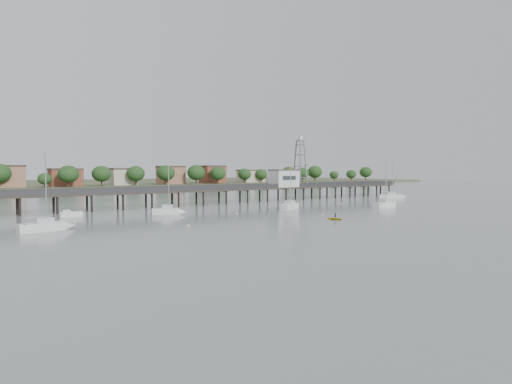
{
  "coord_description": "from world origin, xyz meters",
  "views": [
    {
      "loc": [
        -57.03,
        -38.57,
        9.22
      ],
      "look_at": [
        1.58,
        42.0,
        4.0
      ],
      "focal_mm": 30.0,
      "sensor_mm": 36.0,
      "label": 1
    }
  ],
  "objects_px": {
    "sailboat_c": "(292,206)",
    "sailboat_d": "(388,205)",
    "pier": "(211,190)",
    "sailboat_e": "(395,197)",
    "sailboat_b": "(171,211)",
    "sailboat_a": "(52,226)",
    "white_tender": "(71,214)",
    "yellow_dinghy": "(335,220)",
    "lattice_tower": "(300,164)"
  },
  "relations": [
    {
      "from": "sailboat_c",
      "to": "sailboat_d",
      "type": "height_order",
      "value": "sailboat_d"
    },
    {
      "from": "pier",
      "to": "sailboat_e",
      "type": "height_order",
      "value": "sailboat_e"
    },
    {
      "from": "sailboat_c",
      "to": "sailboat_d",
      "type": "relative_size",
      "value": 0.96
    },
    {
      "from": "pier",
      "to": "sailboat_c",
      "type": "distance_m",
      "value": 24.32
    },
    {
      "from": "pier",
      "to": "sailboat_b",
      "type": "xyz_separation_m",
      "value": [
        -19.67,
        -17.67,
        -3.14
      ]
    },
    {
      "from": "pier",
      "to": "sailboat_a",
      "type": "bearing_deg",
      "value": -147.41
    },
    {
      "from": "white_tender",
      "to": "yellow_dinghy",
      "type": "distance_m",
      "value": 51.25
    },
    {
      "from": "sailboat_b",
      "to": "white_tender",
      "type": "height_order",
      "value": "sailboat_b"
    },
    {
      "from": "sailboat_b",
      "to": "sailboat_e",
      "type": "bearing_deg",
      "value": 35.61
    },
    {
      "from": "sailboat_c",
      "to": "yellow_dinghy",
      "type": "xyz_separation_m",
      "value": [
        -7.77,
        -21.27,
        -0.65
      ]
    },
    {
      "from": "pier",
      "to": "sailboat_a",
      "type": "distance_m",
      "value": 52.54
    },
    {
      "from": "sailboat_e",
      "to": "yellow_dinghy",
      "type": "bearing_deg",
      "value": -119.08
    },
    {
      "from": "sailboat_a",
      "to": "white_tender",
      "type": "xyz_separation_m",
      "value": [
        6.78,
        18.48,
        -0.15
      ]
    },
    {
      "from": "pier",
      "to": "sailboat_d",
      "type": "distance_m",
      "value": 45.16
    },
    {
      "from": "sailboat_a",
      "to": "sailboat_d",
      "type": "bearing_deg",
      "value": -11.21
    },
    {
      "from": "sailboat_d",
      "to": "pier",
      "type": "bearing_deg",
      "value": 127.45
    },
    {
      "from": "sailboat_e",
      "to": "yellow_dinghy",
      "type": "distance_m",
      "value": 64.66
    },
    {
      "from": "sailboat_c",
      "to": "sailboat_a",
      "type": "bearing_deg",
      "value": 159.82
    },
    {
      "from": "sailboat_a",
      "to": "sailboat_b",
      "type": "distance_m",
      "value": 26.7
    },
    {
      "from": "white_tender",
      "to": "yellow_dinghy",
      "type": "height_order",
      "value": "white_tender"
    },
    {
      "from": "sailboat_a",
      "to": "sailboat_e",
      "type": "bearing_deg",
      "value": 0.05
    },
    {
      "from": "pier",
      "to": "white_tender",
      "type": "relative_size",
      "value": 35.79
    },
    {
      "from": "sailboat_a",
      "to": "sailboat_b",
      "type": "height_order",
      "value": "sailboat_a"
    },
    {
      "from": "sailboat_b",
      "to": "yellow_dinghy",
      "type": "distance_m",
      "value": 33.26
    },
    {
      "from": "lattice_tower",
      "to": "white_tender",
      "type": "bearing_deg",
      "value": -171.93
    },
    {
      "from": "lattice_tower",
      "to": "sailboat_b",
      "type": "height_order",
      "value": "lattice_tower"
    },
    {
      "from": "pier",
      "to": "sailboat_a",
      "type": "relative_size",
      "value": 12.16
    },
    {
      "from": "sailboat_b",
      "to": "sailboat_d",
      "type": "bearing_deg",
      "value": 16.27
    },
    {
      "from": "sailboat_b",
      "to": "yellow_dinghy",
      "type": "bearing_deg",
      "value": -18.16
    },
    {
      "from": "sailboat_b",
      "to": "white_tender",
      "type": "xyz_separation_m",
      "value": [
        -17.73,
        7.9,
        -0.16
      ]
    },
    {
      "from": "sailboat_c",
      "to": "yellow_dinghy",
      "type": "bearing_deg",
      "value": -136.46
    },
    {
      "from": "sailboat_d",
      "to": "white_tender",
      "type": "xyz_separation_m",
      "value": [
        -67.85,
        23.44,
        -0.15
      ]
    },
    {
      "from": "lattice_tower",
      "to": "sailboat_b",
      "type": "bearing_deg",
      "value": -160.95
    },
    {
      "from": "sailboat_a",
      "to": "yellow_dinghy",
      "type": "distance_m",
      "value": 47.73
    },
    {
      "from": "lattice_tower",
      "to": "sailboat_b",
      "type": "xyz_separation_m",
      "value": [
        -51.17,
        -17.67,
        -10.44
      ]
    },
    {
      "from": "sailboat_b",
      "to": "lattice_tower",
      "type": "bearing_deg",
      "value": 52.55
    },
    {
      "from": "sailboat_c",
      "to": "white_tender",
      "type": "xyz_separation_m",
      "value": [
        -46.13,
        12.71,
        -0.15
      ]
    },
    {
      "from": "yellow_dinghy",
      "to": "sailboat_c",
      "type": "bearing_deg",
      "value": 56.69
    },
    {
      "from": "white_tender",
      "to": "yellow_dinghy",
      "type": "relative_size",
      "value": 1.52
    },
    {
      "from": "sailboat_c",
      "to": "sailboat_a",
      "type": "height_order",
      "value": "sailboat_c"
    },
    {
      "from": "pier",
      "to": "sailboat_e",
      "type": "xyz_separation_m",
      "value": [
        58.76,
        -14.78,
        -3.15
      ]
    },
    {
      "from": "yellow_dinghy",
      "to": "sailboat_e",
      "type": "bearing_deg",
      "value": 13.37
    },
    {
      "from": "sailboat_c",
      "to": "sailboat_e",
      "type": "relative_size",
      "value": 0.93
    },
    {
      "from": "sailboat_a",
      "to": "sailboat_d",
      "type": "relative_size",
      "value": 0.94
    },
    {
      "from": "sailboat_e",
      "to": "sailboat_b",
      "type": "bearing_deg",
      "value": -143.59
    },
    {
      "from": "lattice_tower",
      "to": "sailboat_a",
      "type": "relative_size",
      "value": 1.26
    },
    {
      "from": "sailboat_a",
      "to": "sailboat_d",
      "type": "distance_m",
      "value": 74.79
    },
    {
      "from": "pier",
      "to": "lattice_tower",
      "type": "xyz_separation_m",
      "value": [
        31.5,
        0.0,
        7.31
      ]
    },
    {
      "from": "sailboat_a",
      "to": "white_tender",
      "type": "relative_size",
      "value": 2.94
    },
    {
      "from": "sailboat_a",
      "to": "sailboat_c",
      "type": "bearing_deg",
      "value": -1.18
    }
  ]
}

